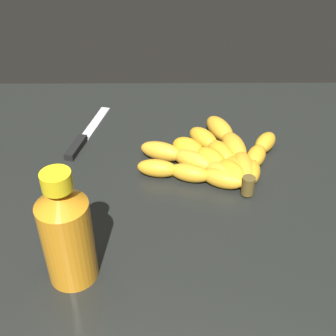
# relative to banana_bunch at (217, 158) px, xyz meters

# --- Properties ---
(ground_plane) EXTENTS (0.91, 0.77, 0.04)m
(ground_plane) POSITION_rel_banana_bunch_xyz_m (0.11, 0.06, -0.04)
(ground_plane) COLOR black
(banana_bunch) EXTENTS (0.25, 0.22, 0.04)m
(banana_bunch) POSITION_rel_banana_bunch_xyz_m (0.00, 0.00, 0.00)
(banana_bunch) COLOR gold
(banana_bunch) RESTS_ON ground_plane
(honey_bottle) EXTENTS (0.06, 0.06, 0.16)m
(honey_bottle) POSITION_rel_banana_bunch_xyz_m (0.20, 0.23, 0.05)
(honey_bottle) COLOR orange
(honey_bottle) RESTS_ON ground_plane
(butter_knife) EXTENTS (0.06, 0.19, 0.01)m
(butter_knife) POSITION_rel_banana_bunch_xyz_m (0.24, -0.09, -0.01)
(butter_knife) COLOR silver
(butter_knife) RESTS_ON ground_plane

